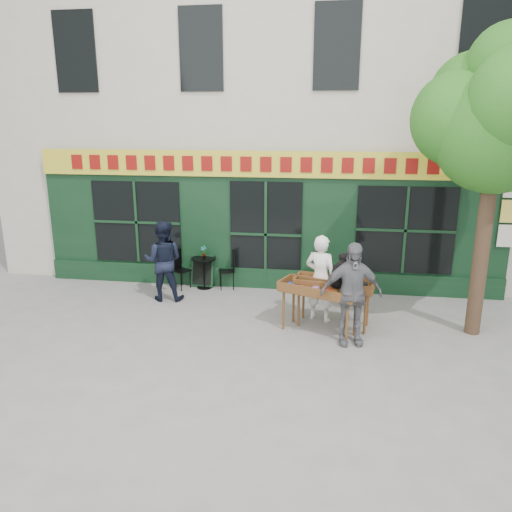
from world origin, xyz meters
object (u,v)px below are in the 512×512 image
object	(u,v)px
woman	(320,278)
man_right	(351,294)
book_cart_center	(319,292)
book_cart_right	(334,287)
dog	(339,270)
bistro_table	(204,267)
man_left	(163,261)

from	to	relation	value
woman	man_right	xyz separation A→B (m)	(0.57, -1.04, 0.06)
book_cart_center	woman	size ratio (longest dim) A/B	0.91
book_cart_center	book_cart_right	bearing A→B (deg)	74.95
dog	man_right	world-z (taller)	man_right
book_cart_center	dog	world-z (taller)	dog
book_cart_right	bistro_table	xyz separation A→B (m)	(-3.11, 1.88, -0.28)
book_cart_center	man_left	bearing A→B (deg)	-178.91
woman	book_cart_right	distance (m)	0.40
dog	woman	bearing A→B (deg)	138.49
woman	bistro_table	world-z (taller)	woman
man_left	bistro_table	bearing A→B (deg)	-133.58
book_cart_center	bistro_table	size ratio (longest dim) A/B	2.14
woman	dog	bearing A→B (deg)	138.49
dog	man_right	bearing A→B (deg)	-34.70
woman	bistro_table	xyz separation A→B (m)	(-2.84, 1.60, -0.35)
bistro_table	man_left	xyz separation A→B (m)	(-0.70, -0.90, 0.37)
woman	man_left	xyz separation A→B (m)	(-3.54, 0.70, 0.02)
woman	man_right	bearing A→B (deg)	140.81
book_cart_center	book_cart_right	distance (m)	0.45
man_right	man_left	world-z (taller)	man_right
man_left	dog	bearing A→B (deg)	154.54
book_cart_right	man_right	world-z (taller)	man_right
book_cart_center	man_right	xyz separation A→B (m)	(0.57, -0.39, 0.13)
woman	bistro_table	size ratio (longest dim) A/B	2.35
book_cart_right	man_right	bearing A→B (deg)	-58.61
book_cart_center	man_left	xyz separation A→B (m)	(-3.54, 1.35, 0.09)
woman	man_right	distance (m)	1.19
book_cart_center	dog	size ratio (longest dim) A/B	2.71
man_right	bistro_table	size ratio (longest dim) A/B	2.52
woman	man_left	size ratio (longest dim) A/B	0.98
woman	man_left	distance (m)	3.60
book_cart_center	man_left	distance (m)	3.78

